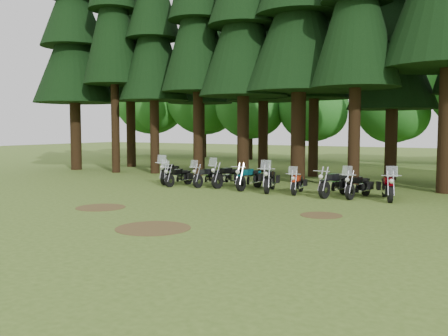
# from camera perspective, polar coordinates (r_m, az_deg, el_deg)

# --- Properties ---
(ground) EXTENTS (120.00, 120.00, 0.00)m
(ground) POSITION_cam_1_polar(r_m,az_deg,el_deg) (18.47, -2.81, -4.43)
(ground) COLOR #43621F
(ground) RESTS_ON ground
(pine_front_0) EXTENTS (5.49, 5.49, 16.17)m
(pine_front_0) POSITION_cam_1_polar(r_m,az_deg,el_deg) (36.52, -16.86, 15.15)
(pine_front_0) COLOR black
(pine_front_0) RESTS_ON ground
(pine_front_2) EXTENTS (4.32, 4.32, 16.22)m
(pine_front_2) POSITION_cam_1_polar(r_m,az_deg,el_deg) (32.65, -8.08, 16.64)
(pine_front_2) COLOR black
(pine_front_2) RESTS_ON ground
(pine_front_4) EXTENTS (4.95, 4.95, 16.33)m
(pine_front_4) POSITION_cam_1_polar(r_m,az_deg,el_deg) (28.81, 2.24, 18.45)
(pine_front_4) COLOR black
(pine_front_4) RESTS_ON ground
(pine_back_0) EXTENTS (5.00, 5.00, 17.21)m
(pine_back_0) POSITION_cam_1_polar(r_m,az_deg,el_deg) (38.41, -10.75, 15.68)
(pine_back_0) COLOR black
(pine_back_0) RESTS_ON ground
(pine_back_1) EXTENTS (4.52, 4.52, 16.22)m
(pine_back_1) POSITION_cam_1_polar(r_m,az_deg,el_deg) (35.96, -2.76, 15.56)
(pine_back_1) COLOR black
(pine_back_1) RESTS_ON ground
(pine_back_2) EXTENTS (4.85, 4.85, 16.30)m
(pine_back_2) POSITION_cam_1_polar(r_m,az_deg,el_deg) (33.67, 4.57, 16.38)
(pine_back_2) COLOR black
(pine_back_2) RESTS_ON ground
(pine_back_3) EXTENTS (4.35, 4.35, 16.20)m
(pine_back_3) POSITION_cam_1_polar(r_m,az_deg,el_deg) (30.81, 10.38, 17.31)
(pine_back_3) COLOR black
(pine_back_3) RESTS_ON ground
(pine_back_4) EXTENTS (4.94, 4.94, 13.78)m
(pine_back_4) POSITION_cam_1_polar(r_m,az_deg,el_deg) (29.62, 18.87, 14.80)
(pine_back_4) COLOR black
(pine_back_4) RESTS_ON ground
(decid_0) EXTENTS (8.00, 7.78, 10.00)m
(decid_0) POSITION_cam_1_polar(r_m,az_deg,el_deg) (51.77, -8.13, 7.93)
(decid_0) COLOR black
(decid_0) RESTS_ON ground
(decid_1) EXTENTS (7.91, 7.69, 9.88)m
(decid_1) POSITION_cam_1_polar(r_m,az_deg,el_deg) (48.64, -2.05, 8.11)
(decid_1) COLOR black
(decid_1) RESTS_ON ground
(decid_2) EXTENTS (6.72, 6.53, 8.40)m
(decid_2) POSITION_cam_1_polar(r_m,az_deg,el_deg) (45.00, 3.31, 7.26)
(decid_2) COLOR black
(decid_2) RESTS_ON ground
(decid_3) EXTENTS (6.12, 5.95, 7.65)m
(decid_3) POSITION_cam_1_polar(r_m,az_deg,el_deg) (43.02, 10.38, 6.72)
(decid_3) COLOR black
(decid_3) RESTS_ON ground
(decid_4) EXTENTS (5.93, 5.76, 7.41)m
(decid_4) POSITION_cam_1_polar(r_m,az_deg,el_deg) (42.46, 18.99, 6.38)
(decid_4) COLOR black
(decid_4) RESTS_ON ground
(dirt_patch_0) EXTENTS (1.80, 1.80, 0.01)m
(dirt_patch_0) POSITION_cam_1_polar(r_m,az_deg,el_deg) (18.79, -13.91, -4.39)
(dirt_patch_0) COLOR #4C3D1E
(dirt_patch_0) RESTS_ON ground
(dirt_patch_1) EXTENTS (1.40, 1.40, 0.01)m
(dirt_patch_1) POSITION_cam_1_polar(r_m,az_deg,el_deg) (16.95, 11.05, -5.32)
(dirt_patch_1) COLOR #4C3D1E
(dirt_patch_1) RESTS_ON ground
(dirt_patch_2) EXTENTS (2.20, 2.20, 0.01)m
(dirt_patch_2) POSITION_cam_1_polar(r_m,az_deg,el_deg) (14.70, -8.10, -6.81)
(dirt_patch_2) COLOR #4C3D1E
(dirt_patch_2) RESTS_ON ground
(motorcycle_0) EXTENTS (0.91, 2.44, 1.55)m
(motorcycle_0) POSITION_cam_1_polar(r_m,az_deg,el_deg) (26.23, -6.14, -0.61)
(motorcycle_0) COLOR black
(motorcycle_0) RESTS_ON ground
(motorcycle_1) EXTENTS (0.45, 2.11, 1.32)m
(motorcycle_1) POSITION_cam_1_polar(r_m,az_deg,el_deg) (25.02, -5.18, -1.03)
(motorcycle_1) COLOR black
(motorcycle_1) RESTS_ON ground
(motorcycle_2) EXTENTS (0.51, 2.18, 1.37)m
(motorcycle_2) POSITION_cam_1_polar(r_m,az_deg,el_deg) (24.61, -1.92, -1.07)
(motorcycle_2) COLOR black
(motorcycle_2) RESTS_ON ground
(motorcycle_3) EXTENTS (0.74, 2.38, 1.50)m
(motorcycle_3) POSITION_cam_1_polar(r_m,az_deg,el_deg) (24.35, 0.50, -1.03)
(motorcycle_3) COLOR black
(motorcycle_3) RESTS_ON ground
(motorcycle_4) EXTENTS (0.34, 2.38, 0.97)m
(motorcycle_4) POSITION_cam_1_polar(r_m,az_deg,el_deg) (23.51, 2.94, -1.25)
(motorcycle_4) COLOR black
(motorcycle_4) RESTS_ON ground
(motorcycle_5) EXTENTS (0.96, 2.39, 1.52)m
(motorcycle_5) POSITION_cam_1_polar(r_m,az_deg,el_deg) (22.74, 5.26, -1.44)
(motorcycle_5) COLOR black
(motorcycle_5) RESTS_ON ground
(motorcycle_6) EXTENTS (0.59, 2.03, 1.28)m
(motorcycle_6) POSITION_cam_1_polar(r_m,az_deg,el_deg) (22.24, 8.41, -1.81)
(motorcycle_6) COLOR black
(motorcycle_6) RESTS_ON ground
(motorcycle_7) EXTENTS (0.63, 2.39, 0.98)m
(motorcycle_7) POSITION_cam_1_polar(r_m,az_deg,el_deg) (21.58, 12.55, -1.88)
(motorcycle_7) COLOR black
(motorcycle_7) RESTS_ON ground
(motorcycle_8) EXTENTS (0.63, 2.23, 1.40)m
(motorcycle_8) POSITION_cam_1_polar(r_m,az_deg,el_deg) (21.38, 15.08, -2.07)
(motorcycle_8) COLOR black
(motorcycle_8) RESTS_ON ground
(motorcycle_9) EXTENTS (1.05, 2.27, 1.46)m
(motorcycle_9) POSITION_cam_1_polar(r_m,az_deg,el_deg) (21.12, 18.17, -2.17)
(motorcycle_9) COLOR black
(motorcycle_9) RESTS_ON ground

